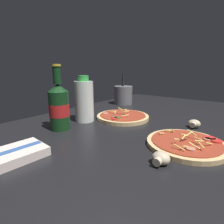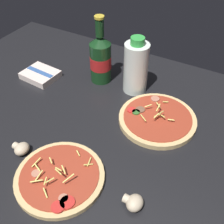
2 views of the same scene
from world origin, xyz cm
name	(u,v)px [view 1 (image 1 of 2)]	position (x,y,z in cm)	size (l,w,h in cm)	color
counter_slab	(133,127)	(0.00, 0.00, 1.25)	(160.00, 90.00, 2.50)	black
pizza_near	(186,144)	(-9.40, -24.15, 3.34)	(23.06, 23.06, 4.60)	tan
pizza_far	(123,117)	(3.95, 8.22, 3.45)	(24.19, 24.19, 5.22)	tan
beer_bottle	(59,106)	(-23.03, 19.02, 11.56)	(7.65, 7.65, 24.50)	#143819
oil_bottle	(84,101)	(-9.51, 19.71, 11.75)	(8.31, 8.31, 20.12)	silver
mushroom_left	(194,124)	(10.42, -21.72, 4.13)	(4.89, 4.66, 3.26)	beige
mushroom_right	(161,158)	(-24.10, -22.19, 4.08)	(4.74, 4.52, 3.16)	beige
utensil_crock	(123,95)	(33.81, 28.30, 8.52)	(11.98, 11.98, 19.52)	slate
dish_towel	(19,153)	(-43.55, 8.89, 3.71)	(13.12, 11.17, 2.56)	beige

